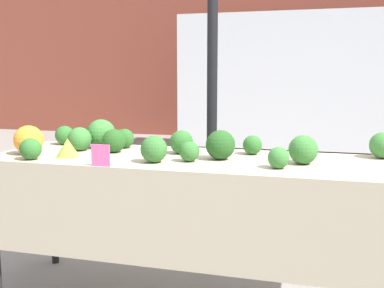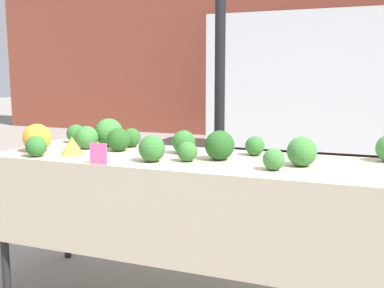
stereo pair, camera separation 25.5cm
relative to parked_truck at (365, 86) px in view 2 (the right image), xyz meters
The scene contains 20 objects.
building_facade 3.19m from the parked_truck, 110.01° to the left, with size 16.00×0.60×5.76m.
tent_pole 4.60m from the parked_truck, 101.60° to the right, with size 0.07×0.07×2.40m.
parked_truck is the anchor object (origin of this frame).
market_table 5.20m from the parked_truck, 100.27° to the right, with size 2.35×0.74×0.89m.
orange_cauliflower 5.51m from the parked_truck, 110.13° to the right, with size 0.17×0.17×0.17m.
romanesco_head 5.45m from the parked_truck, 107.37° to the right, with size 0.13×0.13×0.11m.
broccoli_head_0 5.07m from the parked_truck, 93.48° to the right, with size 0.16×0.16×0.16m.
broccoli_head_1 5.61m from the parked_truck, 108.52° to the right, with size 0.12×0.12×0.12m.
broccoli_head_2 5.14m from the parked_truck, 111.59° to the right, with size 0.13×0.13×0.13m.
broccoli_head_3 5.23m from the parked_truck, 94.66° to the right, with size 0.11×0.11×0.11m.
broccoli_head_4 5.25m from the parked_truck, 108.52° to the right, with size 0.15×0.15×0.15m.
broccoli_head_5 5.34m from the parked_truck, 101.76° to the right, with size 0.15×0.15×0.15m.
broccoli_head_6 5.10m from the parked_truck, 98.54° to the right, with size 0.17×0.17×0.17m.
broccoli_head_7 5.10m from the parked_truck, 108.16° to the right, with size 0.19×0.19×0.19m.
broccoli_head_8 5.03m from the parked_truck, 101.72° to the right, with size 0.14×0.14×0.14m.
broccoli_head_9 4.88m from the parked_truck, 97.14° to the right, with size 0.11×0.11×0.11m.
broccoli_head_10 5.19m from the parked_truck, 106.03° to the right, with size 0.14×0.14×0.14m.
broccoli_head_11 5.02m from the parked_truck, 106.65° to the right, with size 0.13×0.13×0.13m.
broccoli_head_12 5.23m from the parked_truck, 100.02° to the right, with size 0.11×0.11×0.11m.
price_sign 5.55m from the parked_truck, 103.74° to the right, with size 0.10×0.01×0.11m.
Camera 2 is at (0.90, -2.36, 1.35)m, focal length 42.00 mm.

